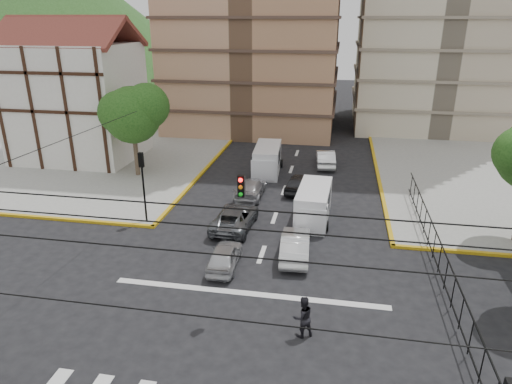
% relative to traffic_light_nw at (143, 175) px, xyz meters
% --- Properties ---
extents(ground, '(160.00, 160.00, 0.00)m').
position_rel_traffic_light_nw_xyz_m(ground, '(7.80, -7.80, -3.11)').
color(ground, black).
rests_on(ground, ground).
extents(sidewalk_nw, '(26.00, 26.00, 0.15)m').
position_rel_traffic_light_nw_xyz_m(sidewalk_nw, '(-12.20, 12.20, -3.04)').
color(sidewalk_nw, gray).
rests_on(sidewalk_nw, ground).
extents(stop_line, '(13.00, 0.40, 0.01)m').
position_rel_traffic_light_nw_xyz_m(stop_line, '(7.80, -6.60, -3.11)').
color(stop_line, silver).
rests_on(stop_line, ground).
extents(tudor_building, '(10.80, 8.05, 12.23)m').
position_rel_traffic_light_nw_xyz_m(tudor_building, '(-11.20, 12.20, 2.14)').
color(tudor_building, silver).
rests_on(tudor_building, ground).
extents(distant_hill, '(70.00, 70.00, 28.00)m').
position_rel_traffic_light_nw_xyz_m(distant_hill, '(-47.20, 62.20, 10.89)').
color(distant_hill, '#244B19').
rests_on(distant_hill, ground).
extents(park_fence, '(0.10, 22.50, 1.66)m').
position_rel_traffic_light_nw_xyz_m(park_fence, '(16.80, -3.30, -3.11)').
color(park_fence, black).
rests_on(park_fence, ground).
extents(tree_tudor, '(5.39, 4.40, 7.43)m').
position_rel_traffic_light_nw_xyz_m(tree_tudor, '(-4.10, 8.21, 2.11)').
color(tree_tudor, '#473828').
rests_on(tree_tudor, ground).
extents(traffic_light_nw, '(0.28, 0.22, 4.40)m').
position_rel_traffic_light_nw_xyz_m(traffic_light_nw, '(0.00, 0.00, 0.00)').
color(traffic_light_nw, black).
rests_on(traffic_light_nw, ground).
extents(traffic_light_hanging, '(18.00, 9.12, 0.92)m').
position_rel_traffic_light_nw_xyz_m(traffic_light_hanging, '(7.80, -9.84, 2.79)').
color(traffic_light_hanging, black).
rests_on(traffic_light_hanging, ground).
extents(van_right_lane, '(2.11, 4.89, 2.17)m').
position_rel_traffic_light_nw_xyz_m(van_right_lane, '(10.25, 2.03, -2.06)').
color(van_right_lane, silver).
rests_on(van_right_lane, ground).
extents(van_left_lane, '(2.30, 5.13, 2.26)m').
position_rel_traffic_light_nw_xyz_m(van_left_lane, '(5.93, 10.78, -2.02)').
color(van_left_lane, silver).
rests_on(van_left_lane, ground).
extents(car_silver_front_left, '(1.57, 3.63, 1.22)m').
position_rel_traffic_light_nw_xyz_m(car_silver_front_left, '(6.13, -4.40, -2.50)').
color(car_silver_front_left, '#AEAFB3').
rests_on(car_silver_front_left, ground).
extents(car_white_front_right, '(1.72, 4.32, 1.40)m').
position_rel_traffic_light_nw_xyz_m(car_white_front_right, '(9.60, -2.69, -2.41)').
color(car_white_front_right, silver).
rests_on(car_white_front_right, ground).
extents(car_grey_mid_left, '(2.41, 4.87, 1.33)m').
position_rel_traffic_light_nw_xyz_m(car_grey_mid_left, '(5.62, 0.28, -2.45)').
color(car_grey_mid_left, '#595D61').
rests_on(car_grey_mid_left, ground).
extents(car_silver_rear_left, '(1.84, 4.53, 1.32)m').
position_rel_traffic_light_nw_xyz_m(car_silver_rear_left, '(5.59, 5.43, -2.45)').
color(car_silver_rear_left, '#A4A3A7').
rests_on(car_silver_rear_left, ground).
extents(car_darkgrey_mid_right, '(2.25, 4.20, 1.36)m').
position_rel_traffic_light_nw_xyz_m(car_darkgrey_mid_right, '(8.95, 7.14, -2.43)').
color(car_darkgrey_mid_right, black).
rests_on(car_darkgrey_mid_right, ground).
extents(car_white_rear_right, '(1.89, 4.42, 1.42)m').
position_rel_traffic_light_nw_xyz_m(car_white_rear_right, '(10.57, 13.66, -2.40)').
color(car_white_rear_right, white).
rests_on(car_white_rear_right, ground).
extents(pedestrian_crosswalk, '(1.09, 1.02, 1.79)m').
position_rel_traffic_light_nw_xyz_m(pedestrian_crosswalk, '(10.53, -9.15, -2.22)').
color(pedestrian_crosswalk, black).
rests_on(pedestrian_crosswalk, ground).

